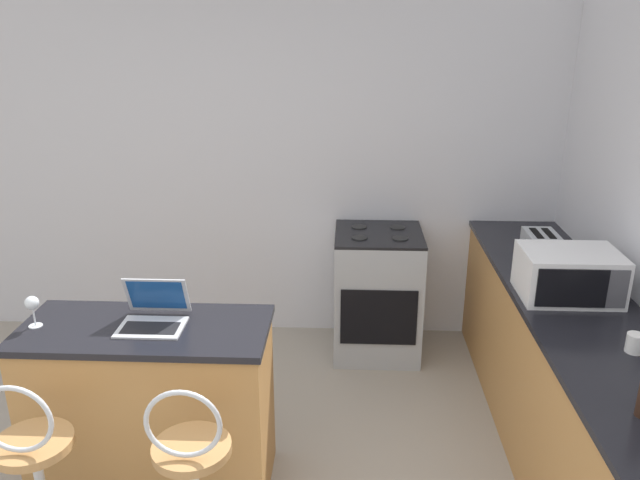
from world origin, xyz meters
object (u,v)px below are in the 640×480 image
(laptop, at_px, (154,313))
(stove_range, at_px, (377,293))
(wine_glass_short, at_px, (32,305))
(mug_white, at_px, (636,343))
(microwave, at_px, (569,274))
(bar_stool_near, at_px, (37,480))
(toaster, at_px, (541,246))

(laptop, bearing_deg, stove_range, 50.65)
(wine_glass_short, xyz_separation_m, mug_white, (2.84, -0.12, -0.07))
(microwave, bearing_deg, bar_stool_near, -158.53)
(microwave, distance_m, toaster, 0.55)
(wine_glass_short, bearing_deg, toaster, 20.58)
(bar_stool_near, relative_size, microwave, 1.92)
(microwave, xyz_separation_m, wine_glass_short, (-2.73, -0.48, -0.01))
(bar_stool_near, xyz_separation_m, mug_white, (2.65, 0.40, 0.52))
(toaster, bearing_deg, wine_glass_short, -159.42)
(laptop, relative_size, mug_white, 3.34)
(wine_glass_short, relative_size, mug_white, 1.69)
(microwave, xyz_separation_m, stove_range, (-0.97, 1.02, -0.60))
(microwave, relative_size, wine_glass_short, 3.17)
(bar_stool_near, distance_m, stove_range, 2.55)
(stove_range, bearing_deg, toaster, -25.35)
(wine_glass_short, height_order, mug_white, wine_glass_short)
(bar_stool_near, xyz_separation_m, microwave, (2.54, 1.00, 0.60))
(laptop, distance_m, mug_white, 2.27)
(laptop, xyz_separation_m, toaster, (2.16, 0.97, 0.03))
(laptop, bearing_deg, microwave, 10.94)
(microwave, height_order, mug_white, microwave)
(laptop, xyz_separation_m, wine_glass_short, (-0.58, -0.06, 0.06))
(laptop, distance_m, wine_glass_short, 0.58)
(laptop, bearing_deg, bar_stool_near, -123.77)
(stove_range, bearing_deg, laptop, -129.35)
(stove_range, xyz_separation_m, wine_glass_short, (-1.75, -1.50, 0.58))
(bar_stool_near, distance_m, microwave, 2.79)
(bar_stool_near, bearing_deg, stove_range, 52.18)
(toaster, relative_size, mug_white, 2.98)
(microwave, xyz_separation_m, toaster, (0.01, 0.55, -0.04))
(mug_white, bearing_deg, stove_range, 123.94)
(stove_range, bearing_deg, wine_glass_short, -139.54)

